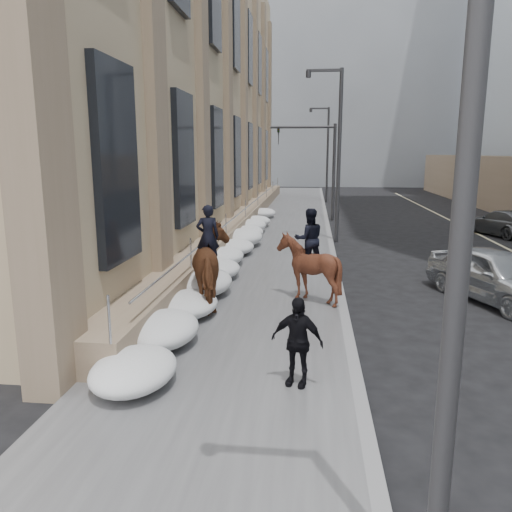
{
  "coord_description": "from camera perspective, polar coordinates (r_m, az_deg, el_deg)",
  "views": [
    {
      "loc": [
        1.73,
        -10.04,
        4.24
      ],
      "look_at": [
        0.34,
        2.13,
        1.7
      ],
      "focal_mm": 35.0,
      "sensor_mm": 36.0,
      "label": 1
    }
  ],
  "objects": [
    {
      "name": "ground",
      "position": [
        11.04,
        -3.07,
        -10.89
      ],
      "size": [
        140.0,
        140.0,
        0.0
      ],
      "primitive_type": "plane",
      "color": "black",
      "rests_on": "ground"
    },
    {
      "name": "sidewalk",
      "position": [
        20.55,
        1.53,
        -0.02
      ],
      "size": [
        5.0,
        80.0,
        0.12
      ],
      "primitive_type": "cube",
      "color": "#48484A",
      "rests_on": "ground"
    },
    {
      "name": "curb",
      "position": [
        20.49,
        8.85,
        -0.19
      ],
      "size": [
        0.24,
        80.0,
        0.12
      ],
      "primitive_type": "cube",
      "color": "slate",
      "rests_on": "ground"
    },
    {
      "name": "limestone_building",
      "position": [
        31.16,
        -6.97,
        20.25
      ],
      "size": [
        6.1,
        44.0,
        18.0
      ],
      "color": "tan",
      "rests_on": "ground"
    },
    {
      "name": "bg_building_mid",
      "position": [
        70.76,
        8.78,
        19.52
      ],
      "size": [
        30.0,
        12.0,
        28.0
      ],
      "primitive_type": "cube",
      "color": "slate",
      "rests_on": "ground"
    },
    {
      "name": "bg_building_far",
      "position": [
        82.61,
        1.15,
        15.72
      ],
      "size": [
        24.0,
        12.0,
        20.0
      ],
      "primitive_type": "cube",
      "color": "gray",
      "rests_on": "ground"
    },
    {
      "name": "streetlight_near",
      "position": [
        4.18,
        21.3,
        15.6
      ],
      "size": [
        1.71,
        0.24,
        8.0
      ],
      "color": "#2D2D30",
      "rests_on": "ground"
    },
    {
      "name": "streetlight_mid",
      "position": [
        24.07,
        9.12,
        12.39
      ],
      "size": [
        1.71,
        0.24,
        8.0
      ],
      "color": "#2D2D30",
      "rests_on": "ground"
    },
    {
      "name": "streetlight_far",
      "position": [
        44.06,
        7.99,
        12.06
      ],
      "size": [
        1.71,
        0.24,
        8.0
      ],
      "color": "#2D2D30",
      "rests_on": "ground"
    },
    {
      "name": "traffic_signal",
      "position": [
        32.05,
        7.25,
        11.21
      ],
      "size": [
        4.1,
        0.22,
        6.0
      ],
      "color": "#2D2D30",
      "rests_on": "ground"
    },
    {
      "name": "snow_bank",
      "position": [
        18.8,
        -3.28,
        0.13
      ],
      "size": [
        1.7,
        18.1,
        0.76
      ],
      "color": "white",
      "rests_on": "sidewalk"
    },
    {
      "name": "mounted_horse_left",
      "position": [
        13.58,
        -4.8,
        -0.98
      ],
      "size": [
        1.89,
        2.83,
        2.75
      ],
      "rotation": [
        0.0,
        0.0,
        3.44
      ],
      "color": "#4C2916",
      "rests_on": "sidewalk"
    },
    {
      "name": "mounted_horse_right",
      "position": [
        14.1,
        6.0,
        -0.83
      ],
      "size": [
        1.9,
        2.04,
        2.61
      ],
      "rotation": [
        0.0,
        0.0,
        3.39
      ],
      "color": "#3E1D11",
      "rests_on": "sidewalk"
    },
    {
      "name": "pedestrian",
      "position": [
        9.05,
        4.71,
        -9.7
      ],
      "size": [
        1.04,
        0.65,
        1.64
      ],
      "primitive_type": "imported",
      "rotation": [
        0.0,
        0.0,
        -0.28
      ],
      "color": "black",
      "rests_on": "sidewalk"
    },
    {
      "name": "car_silver",
      "position": [
        15.97,
        25.73,
        -1.97
      ],
      "size": [
        3.49,
        4.94,
        1.56
      ],
      "primitive_type": "imported",
      "rotation": [
        0.0,
        0.0,
        0.4
      ],
      "color": "#B2B6BA",
      "rests_on": "ground"
    },
    {
      "name": "car_grey",
      "position": [
        28.93,
        26.41,
        3.41
      ],
      "size": [
        3.39,
        5.0,
        1.34
      ],
      "primitive_type": "imported",
      "rotation": [
        0.0,
        0.0,
        3.5
      ],
      "color": "#4D5053",
      "rests_on": "ground"
    }
  ]
}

